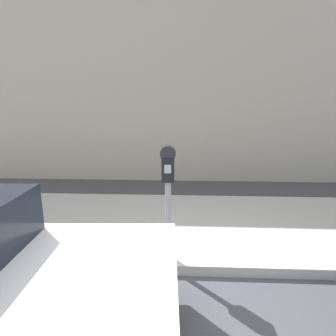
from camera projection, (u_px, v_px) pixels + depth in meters
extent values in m
plane|color=#47474C|center=(204.00, 326.00, 2.65)|extent=(60.00, 60.00, 0.00)
cube|color=#BCB7AD|center=(194.00, 224.00, 4.77)|extent=(24.00, 2.80, 0.15)
cube|color=beige|center=(190.00, 83.00, 7.35)|extent=(24.00, 0.30, 5.62)
cylinder|color=gray|center=(168.00, 220.00, 3.48)|extent=(0.08, 0.08, 1.09)
cube|color=black|center=(168.00, 170.00, 3.32)|extent=(0.16, 0.14, 0.31)
cube|color=gray|center=(168.00, 169.00, 3.24)|extent=(0.09, 0.01, 0.11)
cylinder|color=black|center=(168.00, 153.00, 3.27)|extent=(0.20, 0.11, 0.20)
cylinder|color=black|center=(94.00, 274.00, 2.91)|extent=(0.71, 0.25, 0.70)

